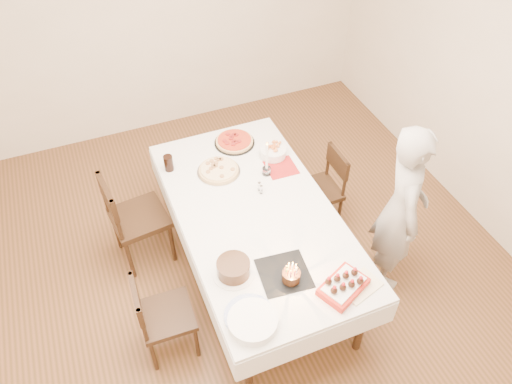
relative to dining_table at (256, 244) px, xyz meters
name	(u,v)px	position (x,y,z in m)	size (l,w,h in m)	color
floor	(252,284)	(-0.08, -0.11, -0.38)	(5.00, 5.00, 0.00)	#51371B
wall_back	(157,9)	(-0.08, 2.39, 0.98)	(4.50, 0.04, 2.70)	beige
dining_table	(256,244)	(0.00, 0.00, 0.00)	(1.14, 2.14, 0.75)	silver
chair_right_savory	(318,191)	(0.74, 0.34, 0.02)	(0.40, 0.40, 0.79)	#321F10
chair_left_savory	(139,218)	(-0.82, 0.55, 0.09)	(0.48, 0.48, 0.93)	#321F10
chair_left_dessert	(167,315)	(-0.84, -0.39, 0.02)	(0.41, 0.41, 0.79)	#321F10
person	(401,210)	(1.02, -0.40, 0.39)	(0.56, 0.37, 1.53)	#A6A19D
pizza_white	(219,170)	(-0.11, 0.53, 0.40)	(0.36, 0.36, 0.04)	beige
pizza_pepperoni	(234,141)	(0.14, 0.84, 0.40)	(0.35, 0.35, 0.04)	red
red_placemat	(281,168)	(0.38, 0.39, 0.38)	(0.24, 0.24, 0.01)	#B21E1E
pasta_bowl	(273,152)	(0.38, 0.55, 0.42)	(0.22, 0.22, 0.07)	white
taper_candle	(267,158)	(0.24, 0.37, 0.54)	(0.07, 0.07, 0.33)	white
shaker_pair	(261,190)	(0.12, 0.17, 0.41)	(0.07, 0.07, 0.08)	white
cola_glass	(169,163)	(-0.48, 0.72, 0.45)	(0.08, 0.08, 0.14)	black
layer_cake	(233,268)	(-0.35, -0.47, 0.43)	(0.29, 0.29, 0.12)	#371E0D
cake_board	(284,274)	(-0.04, -0.60, 0.38)	(0.33, 0.33, 0.01)	black
birthday_cake	(291,273)	(-0.02, -0.66, 0.45)	(0.12, 0.12, 0.14)	#3E2411
strawberry_box	(343,286)	(0.27, -0.86, 0.41)	(0.32, 0.21, 0.08)	#B22014
box_lid	(360,286)	(0.38, -0.88, 0.38)	(0.27, 0.18, 0.02)	beige
plate_stack	(253,322)	(-0.38, -0.88, 0.41)	(0.31, 0.31, 0.06)	white
china_plate	(249,315)	(-0.38, -0.81, 0.38)	(0.32, 0.32, 0.01)	white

